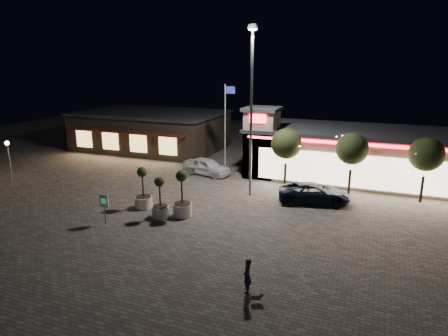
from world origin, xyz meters
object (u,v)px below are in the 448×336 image
at_px(white_sedan, 207,166).
at_px(pedestrian, 247,276).
at_px(planter_mid, 160,205).
at_px(valet_sign, 104,203).
at_px(pickup_truck, 314,193).
at_px(planter_left, 143,195).

relative_size(white_sedan, pedestrian, 2.89).
bearing_deg(planter_mid, valet_sign, -140.08).
relative_size(planter_mid, valet_sign, 1.44).
bearing_deg(pedestrian, valet_sign, -120.51).
bearing_deg(pickup_truck, white_sedan, 57.09).
relative_size(pickup_truck, planter_left, 1.74).
height_order(pickup_truck, valet_sign, valet_sign).
distance_m(planter_left, valet_sign, 3.40).
xyz_separation_m(white_sedan, pedestrian, (9.36, -16.60, 0.01)).
xyz_separation_m(pedestrian, valet_sign, (-10.71, 4.02, 0.56)).
relative_size(pickup_truck, valet_sign, 2.67).
bearing_deg(valet_sign, planter_mid, 39.92).
distance_m(pedestrian, valet_sign, 11.45).
height_order(white_sedan, pedestrian, pedestrian).
bearing_deg(pedestrian, white_sedan, -160.53).
height_order(planter_left, planter_mid, planter_left).
relative_size(pedestrian, planter_left, 0.53).
relative_size(pickup_truck, planter_mid, 1.86).
height_order(pickup_truck, planter_mid, planter_mid).
distance_m(white_sedan, planter_mid, 10.43).
height_order(pedestrian, planter_mid, planter_mid).
bearing_deg(pedestrian, pickup_truck, 166.27).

